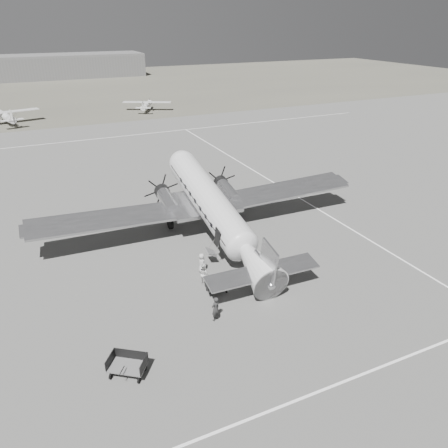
{
  "coord_description": "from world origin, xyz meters",
  "views": [
    {
      "loc": [
        -11.87,
        -26.14,
        16.24
      ],
      "look_at": [
        0.64,
        0.82,
        2.2
      ],
      "focal_mm": 35.0,
      "sensor_mm": 36.0,
      "label": 1
    }
  ],
  "objects_px": {
    "ramp_agent": "(204,274)",
    "passenger": "(202,263)",
    "ground_crew": "(215,309)",
    "dc3_airliner": "(213,209)",
    "hangar_main": "(71,66)",
    "baggage_cart_far": "(128,366)",
    "light_plane_right": "(147,106)",
    "baggage_cart_near": "(217,286)",
    "light_plane_left": "(6,118)"
  },
  "relations": [
    {
      "from": "light_plane_right",
      "to": "ground_crew",
      "type": "bearing_deg",
      "value": -75.64
    },
    {
      "from": "passenger",
      "to": "light_plane_left",
      "type": "bearing_deg",
      "value": 14.27
    },
    {
      "from": "light_plane_left",
      "to": "light_plane_right",
      "type": "distance_m",
      "value": 24.84
    },
    {
      "from": "baggage_cart_near",
      "to": "ramp_agent",
      "type": "xyz_separation_m",
      "value": [
        -0.35,
        1.28,
        0.34
      ]
    },
    {
      "from": "light_plane_right",
      "to": "passenger",
      "type": "height_order",
      "value": "light_plane_right"
    },
    {
      "from": "baggage_cart_near",
      "to": "ground_crew",
      "type": "relative_size",
      "value": 0.92
    },
    {
      "from": "passenger",
      "to": "ground_crew",
      "type": "bearing_deg",
      "value": 168.79
    },
    {
      "from": "light_plane_right",
      "to": "baggage_cart_near",
      "type": "distance_m",
      "value": 63.39
    },
    {
      "from": "ramp_agent",
      "to": "hangar_main",
      "type": "bearing_deg",
      "value": -13.12
    },
    {
      "from": "dc3_airliner",
      "to": "ramp_agent",
      "type": "bearing_deg",
      "value": -117.91
    },
    {
      "from": "light_plane_left",
      "to": "baggage_cart_near",
      "type": "height_order",
      "value": "light_plane_left"
    },
    {
      "from": "light_plane_left",
      "to": "hangar_main",
      "type": "bearing_deg",
      "value": 59.83
    },
    {
      "from": "hangar_main",
      "to": "baggage_cart_near",
      "type": "bearing_deg",
      "value": -93.33
    },
    {
      "from": "hangar_main",
      "to": "baggage_cart_far",
      "type": "xyz_separation_m",
      "value": [
        -14.24,
        -129.02,
        -2.75
      ]
    },
    {
      "from": "ramp_agent",
      "to": "passenger",
      "type": "xyz_separation_m",
      "value": [
        0.41,
        1.42,
        -0.02
      ]
    },
    {
      "from": "baggage_cart_far",
      "to": "hangar_main",
      "type": "bearing_deg",
      "value": 119.1
    },
    {
      "from": "baggage_cart_near",
      "to": "baggage_cart_far",
      "type": "relative_size",
      "value": 0.76
    },
    {
      "from": "dc3_airliner",
      "to": "passenger",
      "type": "bearing_deg",
      "value": -121.65
    },
    {
      "from": "baggage_cart_far",
      "to": "ramp_agent",
      "type": "distance_m",
      "value": 9.05
    },
    {
      "from": "dc3_airliner",
      "to": "light_plane_left",
      "type": "distance_m",
      "value": 55.36
    },
    {
      "from": "ground_crew",
      "to": "dc3_airliner",
      "type": "bearing_deg",
      "value": -132.46
    },
    {
      "from": "ramp_agent",
      "to": "ground_crew",
      "type": "bearing_deg",
      "value": 157.45
    },
    {
      "from": "baggage_cart_far",
      "to": "ramp_agent",
      "type": "height_order",
      "value": "ramp_agent"
    },
    {
      "from": "baggage_cart_near",
      "to": "ground_crew",
      "type": "xyz_separation_m",
      "value": [
        -1.26,
        -2.68,
        0.38
      ]
    },
    {
      "from": "ground_crew",
      "to": "baggage_cart_near",
      "type": "bearing_deg",
      "value": -134.58
    },
    {
      "from": "light_plane_left",
      "to": "ground_crew",
      "type": "xyz_separation_m",
      "value": [
        10.61,
        -63.02,
        -0.39
      ]
    },
    {
      "from": "light_plane_right",
      "to": "baggage_cart_near",
      "type": "height_order",
      "value": "light_plane_right"
    },
    {
      "from": "hangar_main",
      "to": "light_plane_right",
      "type": "height_order",
      "value": "hangar_main"
    },
    {
      "from": "light_plane_right",
      "to": "baggage_cart_far",
      "type": "distance_m",
      "value": 69.81
    },
    {
      "from": "hangar_main",
      "to": "ramp_agent",
      "type": "height_order",
      "value": "hangar_main"
    },
    {
      "from": "ramp_agent",
      "to": "light_plane_left",
      "type": "bearing_deg",
      "value": 1.44
    },
    {
      "from": "light_plane_left",
      "to": "baggage_cart_far",
      "type": "bearing_deg",
      "value": -99.27
    },
    {
      "from": "baggage_cart_near",
      "to": "light_plane_left",
      "type": "bearing_deg",
      "value": 105.07
    },
    {
      "from": "dc3_airliner",
      "to": "light_plane_right",
      "type": "distance_m",
      "value": 55.99
    },
    {
      "from": "ground_crew",
      "to": "passenger",
      "type": "height_order",
      "value": "ground_crew"
    },
    {
      "from": "ground_crew",
      "to": "passenger",
      "type": "xyz_separation_m",
      "value": [
        1.32,
        5.37,
        -0.07
      ]
    },
    {
      "from": "ground_crew",
      "to": "hangar_main",
      "type": "bearing_deg",
      "value": -113.26
    },
    {
      "from": "baggage_cart_far",
      "to": "ground_crew",
      "type": "distance_m",
      "value": 6.16
    },
    {
      "from": "baggage_cart_near",
      "to": "ground_crew",
      "type": "distance_m",
      "value": 2.98
    },
    {
      "from": "baggage_cart_near",
      "to": "passenger",
      "type": "bearing_deg",
      "value": 92.64
    },
    {
      "from": "dc3_airliner",
      "to": "baggage_cart_far",
      "type": "relative_size",
      "value": 14.59
    },
    {
      "from": "hangar_main",
      "to": "dc3_airliner",
      "type": "height_order",
      "value": "hangar_main"
    },
    {
      "from": "hangar_main",
      "to": "baggage_cart_far",
      "type": "height_order",
      "value": "hangar_main"
    },
    {
      "from": "dc3_airliner",
      "to": "ground_crew",
      "type": "relative_size",
      "value": 17.76
    },
    {
      "from": "light_plane_right",
      "to": "dc3_airliner",
      "type": "bearing_deg",
      "value": -73.64
    },
    {
      "from": "ground_crew",
      "to": "light_plane_right",
      "type": "bearing_deg",
      "value": -121.78
    },
    {
      "from": "hangar_main",
      "to": "passenger",
      "type": "bearing_deg",
      "value": -93.37
    },
    {
      "from": "hangar_main",
      "to": "light_plane_left",
      "type": "height_order",
      "value": "hangar_main"
    },
    {
      "from": "light_plane_left",
      "to": "baggage_cart_far",
      "type": "distance_m",
      "value": 65.37
    },
    {
      "from": "light_plane_right",
      "to": "ground_crew",
      "type": "xyz_separation_m",
      "value": [
        -14.17,
        -64.74,
        -0.17
      ]
    }
  ]
}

